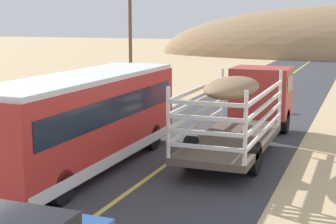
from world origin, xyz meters
name	(u,v)px	position (x,y,z in m)	size (l,w,h in m)	color
livestock_truck	(251,99)	(2.00, 14.06, 1.79)	(2.53, 9.70, 3.02)	#B2332D
bus	(84,119)	(-2.38, 8.14, 1.75)	(2.54, 10.00, 3.21)	red
power_pole_mid	(130,36)	(-8.85, 25.57, 3.93)	(2.20, 0.24, 7.30)	brown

